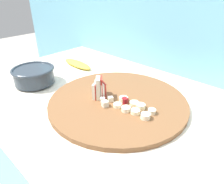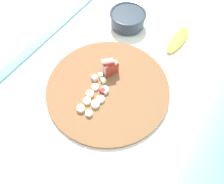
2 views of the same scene
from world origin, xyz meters
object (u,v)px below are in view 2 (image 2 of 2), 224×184
(cutting_board, at_px, (108,88))
(apple_wedge_fan, at_px, (110,68))
(banana_peel, at_px, (178,39))
(ceramic_bowl, at_px, (128,18))
(banana_slice_rows, at_px, (93,99))
(apple_dice_pile, at_px, (101,83))

(cutting_board, distance_m, apple_wedge_fan, 0.07)
(apple_wedge_fan, bearing_deg, banana_peel, 154.46)
(ceramic_bowl, xyz_separation_m, banana_peel, (-0.03, 0.22, -0.03))
(banana_slice_rows, bearing_deg, cutting_board, 170.68)
(apple_wedge_fan, relative_size, banana_slice_rows, 0.53)
(banana_slice_rows, height_order, banana_peel, banana_slice_rows)
(apple_wedge_fan, xyz_separation_m, banana_peel, (-0.29, 0.14, -0.03))
(banana_slice_rows, height_order, ceramic_bowl, ceramic_bowl)
(apple_wedge_fan, distance_m, ceramic_bowl, 0.27)
(ceramic_bowl, distance_m, banana_peel, 0.23)
(apple_dice_pile, xyz_separation_m, banana_peel, (-0.35, 0.14, -0.01))
(apple_dice_pile, distance_m, banana_slice_rows, 0.07)
(banana_peel, bearing_deg, cutting_board, -17.94)
(ceramic_bowl, bearing_deg, apple_wedge_fan, 17.45)
(apple_dice_pile, bearing_deg, banana_slice_rows, 11.70)
(apple_dice_pile, distance_m, ceramic_bowl, 0.33)
(cutting_board, height_order, apple_wedge_fan, apple_wedge_fan)
(apple_dice_pile, bearing_deg, apple_wedge_fan, -178.13)
(apple_dice_pile, bearing_deg, banana_peel, 158.70)
(banana_peel, bearing_deg, apple_wedge_fan, -25.54)
(ceramic_bowl, bearing_deg, banana_slice_rows, 14.16)
(apple_wedge_fan, height_order, banana_slice_rows, apple_wedge_fan)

